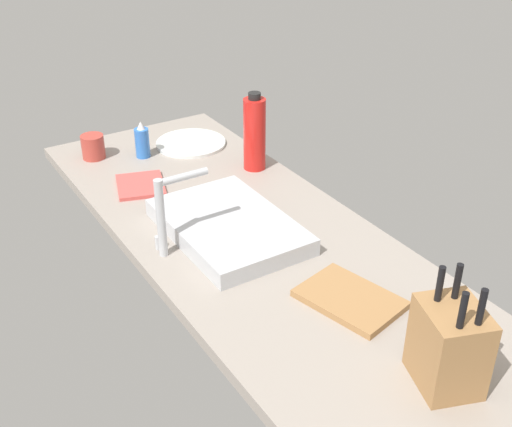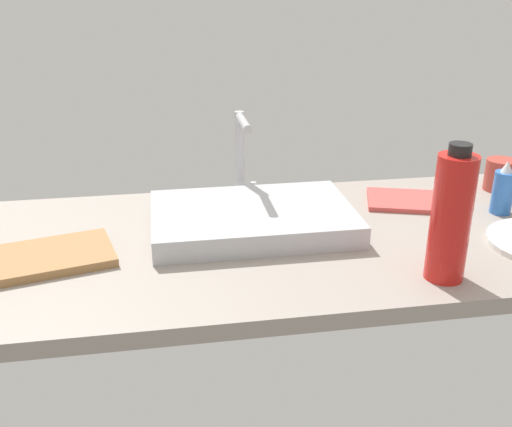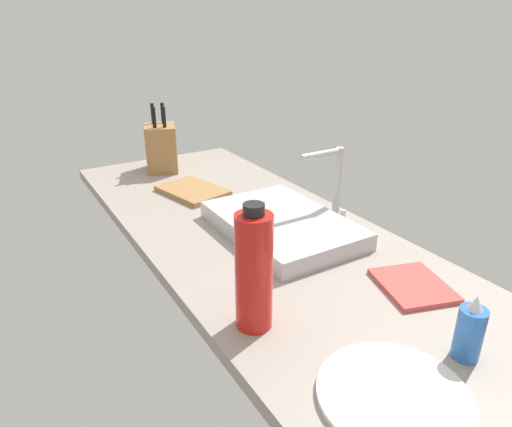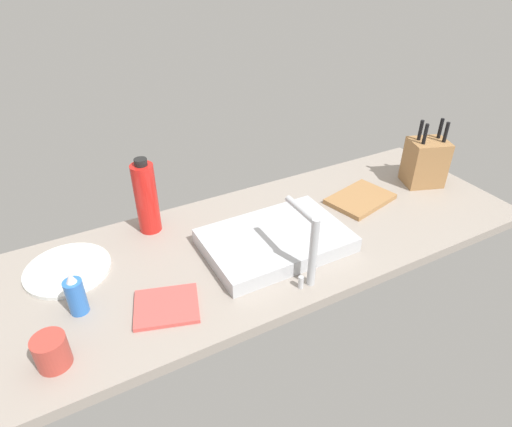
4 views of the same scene
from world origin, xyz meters
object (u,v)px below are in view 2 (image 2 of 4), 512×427
at_px(sink_basin, 252,218).
at_px(dish_towel, 402,200).
at_px(cutting_board, 52,256).
at_px(coffee_mug, 500,175).
at_px(water_bottle, 451,217).
at_px(soap_bottle, 503,191).
at_px(faucet, 241,148).

relative_size(sink_basin, dish_towel, 2.63).
bearing_deg(cutting_board, coffee_mug, 11.92).
height_order(sink_basin, coffee_mug, coffee_mug).
relative_size(cutting_board, coffee_mug, 2.85).
bearing_deg(water_bottle, dish_towel, 79.00).
height_order(sink_basin, dish_towel, sink_basin).
bearing_deg(dish_towel, soap_bottle, -25.85).
bearing_deg(water_bottle, sink_basin, 138.34).
bearing_deg(sink_basin, coffee_mug, 11.80).
height_order(soap_bottle, water_bottle, water_bottle).
xyz_separation_m(dish_towel, coffee_mug, (0.29, 0.05, 0.04)).
relative_size(sink_basin, water_bottle, 1.70).
bearing_deg(sink_basin, water_bottle, -41.66).
height_order(faucet, dish_towel, faucet).
xyz_separation_m(faucet, soap_bottle, (0.61, -0.19, -0.08)).
relative_size(cutting_board, soap_bottle, 1.81).
distance_m(sink_basin, water_bottle, 0.45).
xyz_separation_m(water_bottle, dish_towel, (0.08, 0.39, -0.12)).
bearing_deg(dish_towel, coffee_mug, 9.47).
distance_m(cutting_board, soap_bottle, 1.05).
bearing_deg(cutting_board, faucet, 32.46).
bearing_deg(coffee_mug, water_bottle, -130.15).
bearing_deg(sink_basin, faucet, 89.43).
height_order(sink_basin, cutting_board, sink_basin).
bearing_deg(coffee_mug, faucet, 176.94).
height_order(cutting_board, soap_bottle, soap_bottle).
height_order(dish_towel, coffee_mug, coffee_mug).
height_order(cutting_board, dish_towel, cutting_board).
bearing_deg(faucet, cutting_board, -147.54).
relative_size(faucet, water_bottle, 0.85).
xyz_separation_m(faucet, dish_towel, (0.40, -0.09, -0.13)).
xyz_separation_m(sink_basin, cutting_board, (-0.43, -0.09, -0.02)).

